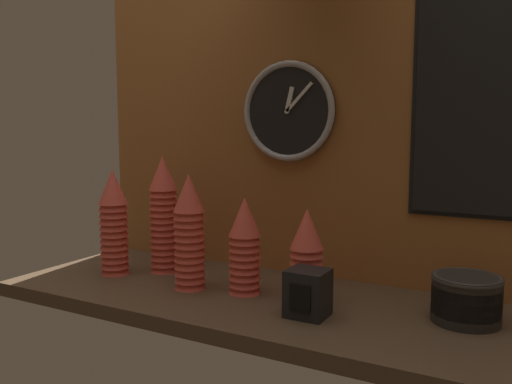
{
  "coord_description": "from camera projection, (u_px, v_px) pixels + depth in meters",
  "views": [
    {
      "loc": [
        0.64,
        -1.28,
        0.46
      ],
      "look_at": [
        -0.1,
        0.04,
        0.28
      ],
      "focal_mm": 38.0,
      "sensor_mm": 36.0,
      "label": 1
    }
  ],
  "objects": [
    {
      "name": "ground_plane",
      "position": [
        279.0,
        305.0,
        1.47
      ],
      "size": [
        1.6,
        0.56,
        0.04
      ],
      "primitive_type": "cube",
      "color": "#4C3826"
    },
    {
      "name": "wall_tiled_back",
      "position": [
        320.0,
        105.0,
        1.64
      ],
      "size": [
        1.6,
        0.03,
        1.05
      ],
      "color": "#A3602D",
      "rests_on": "ground_plane"
    },
    {
      "name": "cup_stack_center_right",
      "position": [
        307.0,
        255.0,
        1.43
      ],
      "size": [
        0.09,
        0.09,
        0.25
      ],
      "color": "#DB4C3D",
      "rests_on": "ground_plane"
    },
    {
      "name": "cup_stack_left",
      "position": [
        164.0,
        214.0,
        1.71
      ],
      "size": [
        0.09,
        0.09,
        0.37
      ],
      "color": "#DB4C3D",
      "rests_on": "ground_plane"
    },
    {
      "name": "cup_stack_center",
      "position": [
        245.0,
        246.0,
        1.49
      ],
      "size": [
        0.09,
        0.09,
        0.27
      ],
      "color": "#DB4C3D",
      "rests_on": "ground_plane"
    },
    {
      "name": "cup_stack_center_left",
      "position": [
        189.0,
        232.0,
        1.53
      ],
      "size": [
        0.09,
        0.09,
        0.33
      ],
      "color": "#DB4C3D",
      "rests_on": "ground_plane"
    },
    {
      "name": "cup_stack_far_left",
      "position": [
        114.0,
        222.0,
        1.69
      ],
      "size": [
        0.09,
        0.09,
        0.33
      ],
      "color": "#DB4C3D",
      "rests_on": "ground_plane"
    },
    {
      "name": "bowl_stack_far_right",
      "position": [
        466.0,
        297.0,
        1.28
      ],
      "size": [
        0.16,
        0.16,
        0.11
      ],
      "color": "black",
      "rests_on": "ground_plane"
    },
    {
      "name": "wall_clock",
      "position": [
        288.0,
        111.0,
        1.66
      ],
      "size": [
        0.31,
        0.03,
        0.31
      ],
      "color": "black"
    },
    {
      "name": "menu_board",
      "position": [
        492.0,
        102.0,
        1.38
      ],
      "size": [
        0.41,
        0.01,
        0.61
      ],
      "color": "black"
    },
    {
      "name": "napkin_dispenser",
      "position": [
        308.0,
        293.0,
        1.32
      ],
      "size": [
        0.1,
        0.09,
        0.12
      ],
      "color": "black",
      "rests_on": "ground_plane"
    }
  ]
}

